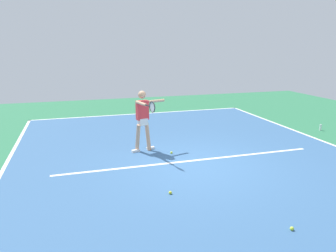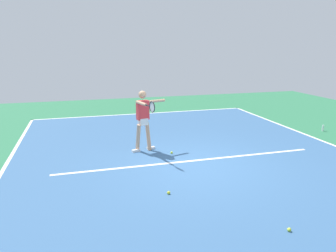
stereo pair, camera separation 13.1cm
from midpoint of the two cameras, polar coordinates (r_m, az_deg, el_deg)
ground_plane at (r=8.26m, az=5.51°, el=-7.12°), size 22.60×22.60×0.00m
court_surface at (r=8.26m, az=5.51°, el=-7.11°), size 9.54×13.59×0.00m
court_line_baseline_near at (r=14.50m, az=-4.16°, el=2.25°), size 9.54×0.10×0.01m
court_line_service at (r=8.58m, az=4.62°, el=-6.25°), size 7.15×0.10×0.01m
court_line_centre_mark at (r=14.31m, az=-3.99°, el=2.10°), size 0.10×0.30×0.01m
tennis_player at (r=9.11m, az=-3.99°, el=1.68°), size 1.07×1.28×1.78m
tennis_ball_near_player at (r=5.92m, az=21.54°, el=-16.91°), size 0.07×0.07×0.07m
tennis_ball_by_sideline at (r=6.74m, az=0.68°, el=-11.87°), size 0.07×0.07×0.07m
tennis_ball_far_corner at (r=9.10m, az=1.06°, el=-4.79°), size 0.07×0.07×0.07m
water_bottle at (r=12.79m, az=26.29°, el=-0.33°), size 0.07×0.07×0.22m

